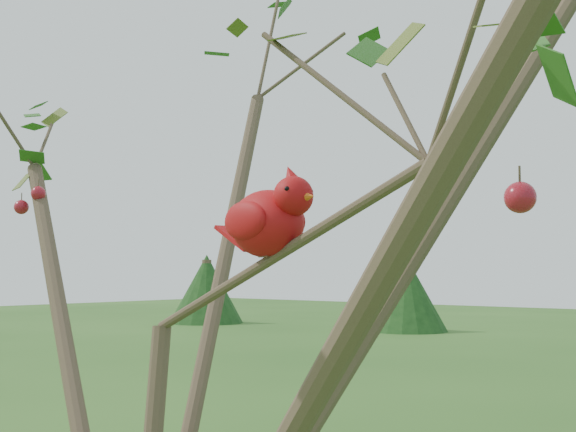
# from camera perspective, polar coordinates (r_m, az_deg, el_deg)

# --- Properties ---
(crabapple_tree) EXTENTS (2.35, 2.05, 2.95)m
(crabapple_tree) POSITION_cam_1_polar(r_m,az_deg,el_deg) (1.27, -11.92, -1.28)
(crabapple_tree) COLOR #423223
(crabapple_tree) RESTS_ON ground
(cardinal) EXTENTS (0.23, 0.13, 0.16)m
(cardinal) POSITION_cam_1_polar(r_m,az_deg,el_deg) (1.18, -1.41, -0.31)
(cardinal) COLOR #B60F13
(cardinal) RESTS_ON ground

